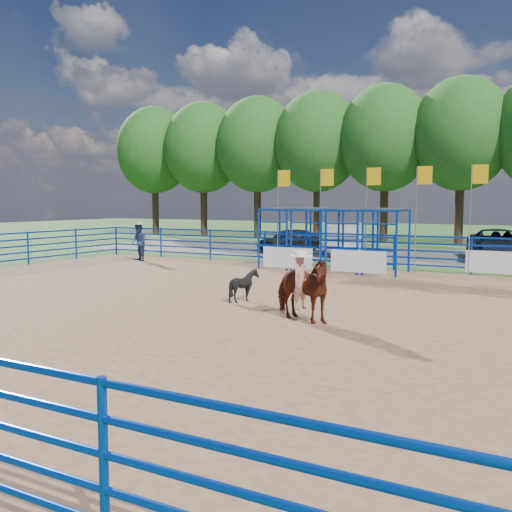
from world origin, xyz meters
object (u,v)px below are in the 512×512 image
horse_and_rider (301,286)px  car_c (496,245)px  calf (244,285)px  spectator_cowboy (139,242)px  car_a (290,240)px  car_b (343,240)px

horse_and_rider → car_c: 17.54m
calf → spectator_cowboy: bearing=27.6°
calf → car_a: car_a is taller
car_c → car_a: bearing=171.1°
spectator_cowboy → car_a: bearing=63.2°
calf → car_c: (5.08, 15.65, 0.28)m
horse_and_rider → car_b: size_ratio=0.47×
car_b → car_c: car_b is taller
car_a → calf: bearing=-46.0°
spectator_cowboy → car_a: 9.11m
spectator_cowboy → car_c: bearing=29.7°
spectator_cowboy → car_c: (14.90, 8.50, -0.18)m
spectator_cowboy → car_c: size_ratio=0.34×
car_b → car_c: 7.50m
horse_and_rider → calf: 3.05m
horse_and_rider → calf: (-2.50, 1.70, -0.39)m
car_a → car_c: (10.79, 0.37, 0.08)m
spectator_cowboy → car_b: bearing=45.5°
car_b → calf: bearing=77.8°
calf → car_a: size_ratio=0.24×
horse_and_rider → car_a: horse_and_rider is taller
horse_and_rider → spectator_cowboy: bearing=144.3°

